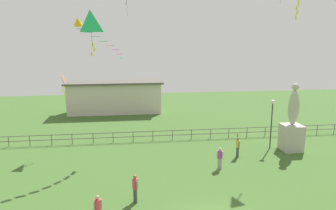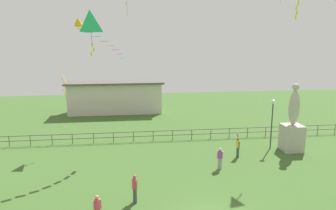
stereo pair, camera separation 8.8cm
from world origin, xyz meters
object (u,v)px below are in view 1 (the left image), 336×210
person_4 (98,208)px  person_3 (238,146)px  person_2 (220,157)px  statue_monument (292,129)px  person_0 (135,187)px  lamppost (272,113)px  kite_4 (90,24)px  streamer_kite (82,25)px  kite_5 (61,78)px

person_4 → person_3: bearing=38.5°
person_2 → person_4: person_2 is taller
statue_monument → person_2: 7.73m
statue_monument → person_0: bearing=-151.7°
lamppost → person_4: size_ratio=2.70×
statue_monument → person_4: statue_monument is taller
statue_monument → lamppost: (-1.49, 0.70, 1.23)m
statue_monument → kite_4: size_ratio=2.59×
person_4 → streamer_kite: size_ratio=0.45×
statue_monument → kite_5: kite_5 is taller
person_3 → person_4: size_ratio=1.22×
statue_monument → lamppost: bearing=154.8°
person_2 → person_3: size_ratio=0.84×
statue_monument → kite_5: size_ratio=2.75×
person_4 → kite_4: (-0.10, 1.64, 9.03)m
person_0 → lamppost: bearing=33.7°
person_4 → streamer_kite: 13.07m
person_0 → person_2: person_0 is taller
person_2 → person_4: 10.06m
kite_5 → kite_4: bearing=-70.6°
statue_monument → person_3: (-4.97, -0.98, -0.91)m
lamppost → person_3: (-3.48, -1.68, -2.14)m
kite_5 → lamppost: bearing=-6.6°
kite_5 → streamer_kite: streamer_kite is taller
person_3 → person_4: person_3 is taller
person_0 → streamer_kite: 12.14m
person_2 → streamer_kite: streamer_kite is taller
person_0 → kite_5: (-5.56, 9.80, 5.12)m
lamppost → kite_4: size_ratio=1.93×
person_0 → streamer_kite: streamer_kite is taller
streamer_kite → person_4: bearing=-80.9°
lamppost → person_0: (-11.71, -7.81, -2.13)m
lamppost → person_2: 7.04m
person_2 → person_4: bearing=-143.5°
person_3 → kite_4: size_ratio=0.87×
lamppost → person_0: 14.23m
person_3 → kite_5: kite_5 is taller
lamppost → person_4: bearing=-144.4°
person_3 → kite_5: size_ratio=0.93×
person_3 → kite_5: bearing=165.1°
kite_4 → streamer_kite: size_ratio=0.63×
person_0 → streamer_kite: size_ratio=0.49×
person_0 → person_2: (6.16, 4.06, -0.05)m
kite_4 → lamppost: bearing=30.6°
person_0 → kite_4: 9.19m
person_4 → streamer_kite: streamer_kite is taller
kite_4 → streamer_kite: 7.58m
lamppost → kite_5: size_ratio=2.05×
statue_monument → streamer_kite: streamer_kite is taller
statue_monument → streamer_kite: size_ratio=1.63×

